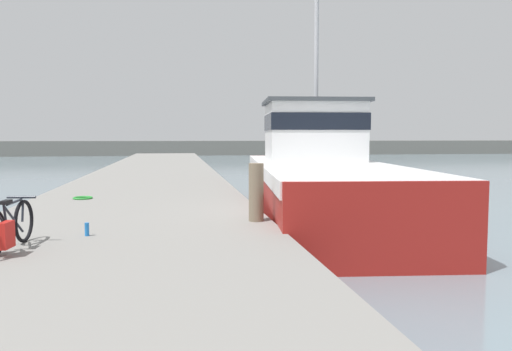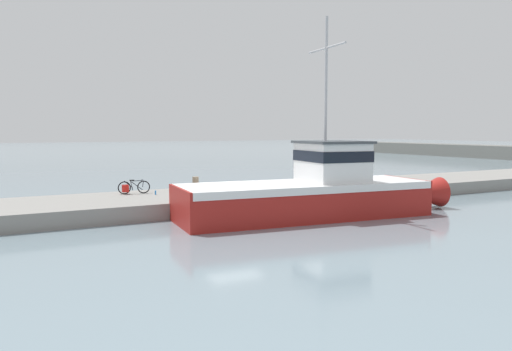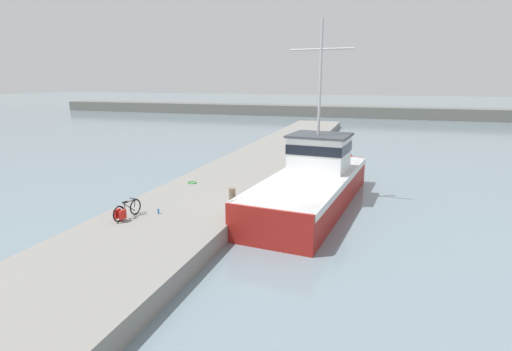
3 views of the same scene
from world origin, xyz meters
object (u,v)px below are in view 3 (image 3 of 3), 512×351
at_px(mooring_post, 232,201).
at_px(water_bottle_on_curb, 158,211).
at_px(bicycle_touring, 125,211).
at_px(fishing_boat_main, 314,181).

height_order(mooring_post, water_bottle_on_curb, mooring_post).
height_order(bicycle_touring, water_bottle_on_curb, bicycle_touring).
height_order(fishing_boat_main, bicycle_touring, fishing_boat_main).
bearing_deg(water_bottle_on_curb, fishing_boat_main, 46.14).
height_order(fishing_boat_main, water_bottle_on_curb, fishing_boat_main).
bearing_deg(mooring_post, fishing_boat_main, 61.41).
bearing_deg(mooring_post, water_bottle_on_curb, -161.54).
bearing_deg(water_bottle_on_curb, bicycle_touring, -133.58).
relative_size(mooring_post, water_bottle_on_curb, 5.12).
relative_size(fishing_boat_main, bicycle_touring, 8.59).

